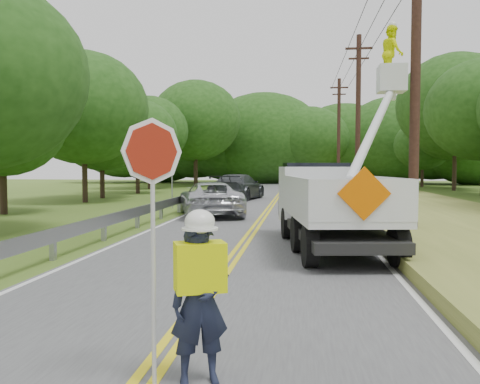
# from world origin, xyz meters

# --- Properties ---
(ground) EXTENTS (140.00, 140.00, 0.00)m
(ground) POSITION_xyz_m (0.00, 0.00, 0.00)
(ground) COLOR #415C1D
(ground) RESTS_ON ground
(road) EXTENTS (7.20, 96.00, 0.03)m
(road) POSITION_xyz_m (0.00, 14.00, 0.01)
(road) COLOR #4B4B4D
(road) RESTS_ON ground
(guardrail) EXTENTS (0.18, 48.00, 0.77)m
(guardrail) POSITION_xyz_m (-4.02, 14.91, 0.55)
(guardrail) COLOR gray
(guardrail) RESTS_ON ground
(utility_poles) EXTENTS (1.60, 43.30, 10.00)m
(utility_poles) POSITION_xyz_m (5.00, 17.02, 5.27)
(utility_poles) COLOR black
(utility_poles) RESTS_ON ground
(tall_grass_verge) EXTENTS (7.00, 96.00, 0.30)m
(tall_grass_verge) POSITION_xyz_m (7.10, 14.00, 0.15)
(tall_grass_verge) COLOR olive
(tall_grass_verge) RESTS_ON ground
(treeline_left) EXTENTS (11.70, 56.68, 11.21)m
(treeline_left) POSITION_xyz_m (-10.36, 30.61, 5.84)
(treeline_left) COLOR #332319
(treeline_left) RESTS_ON ground
(treeline_horizon) EXTENTS (57.12, 15.09, 11.82)m
(treeline_horizon) POSITION_xyz_m (0.53, 56.28, 5.50)
(treeline_horizon) COLOR #1B3F11
(treeline_horizon) RESTS_ON ground
(flagger) EXTENTS (1.02, 0.64, 2.61)m
(flagger) POSITION_xyz_m (0.55, -2.00, 0.95)
(flagger) COLOR #191E33
(flagger) RESTS_ON road
(bucket_truck) EXTENTS (3.84, 6.70, 6.41)m
(bucket_truck) POSITION_xyz_m (2.42, 7.38, 1.49)
(bucket_truck) COLOR black
(bucket_truck) RESTS_ON road
(suv_silver) EXTENTS (3.83, 5.73, 1.46)m
(suv_silver) POSITION_xyz_m (-2.33, 14.51, 0.75)
(suv_silver) COLOR silver
(suv_silver) RESTS_ON road
(suv_darkgrey) EXTENTS (3.25, 5.96, 1.64)m
(suv_darkgrey) POSITION_xyz_m (-2.36, 24.80, 0.84)
(suv_darkgrey) COLOR #353A3D
(suv_darkgrey) RESTS_ON road
(stop_sign_permanent) EXTENTS (0.57, 0.06, 2.66)m
(stop_sign_permanent) POSITION_xyz_m (-4.98, 18.17, 1.78)
(stop_sign_permanent) COLOR gray
(stop_sign_permanent) RESTS_ON ground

